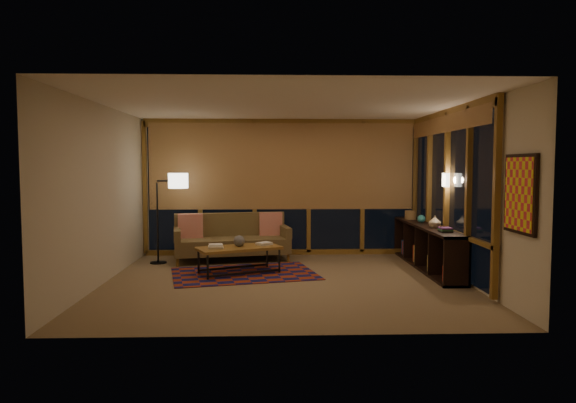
{
  "coord_description": "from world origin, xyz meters",
  "views": [
    {
      "loc": [
        -0.21,
        -7.77,
        1.78
      ],
      "look_at": [
        0.05,
        0.21,
        1.22
      ],
      "focal_mm": 32.0,
      "sensor_mm": 36.0,
      "label": 1
    }
  ],
  "objects_px": {
    "coffee_table": "(239,260)",
    "bookshelf": "(426,246)",
    "floor_lamp": "(157,218)",
    "sofa": "(232,238)"
  },
  "relations": [
    {
      "from": "sofa",
      "to": "floor_lamp",
      "type": "height_order",
      "value": "floor_lamp"
    },
    {
      "from": "sofa",
      "to": "coffee_table",
      "type": "xyz_separation_m",
      "value": [
        0.21,
        -1.16,
        -0.21
      ]
    },
    {
      "from": "coffee_table",
      "to": "bookshelf",
      "type": "xyz_separation_m",
      "value": [
        3.23,
        0.37,
        0.15
      ]
    },
    {
      "from": "coffee_table",
      "to": "bookshelf",
      "type": "distance_m",
      "value": 3.26
    },
    {
      "from": "floor_lamp",
      "to": "bookshelf",
      "type": "bearing_deg",
      "value": -24.0
    },
    {
      "from": "sofa",
      "to": "floor_lamp",
      "type": "xyz_separation_m",
      "value": [
        -1.33,
        -0.2,
        0.4
      ]
    },
    {
      "from": "sofa",
      "to": "coffee_table",
      "type": "distance_m",
      "value": 1.2
    },
    {
      "from": "coffee_table",
      "to": "floor_lamp",
      "type": "xyz_separation_m",
      "value": [
        -1.54,
        0.96,
        0.6
      ]
    },
    {
      "from": "sofa",
      "to": "bookshelf",
      "type": "bearing_deg",
      "value": -23.47
    },
    {
      "from": "sofa",
      "to": "coffee_table",
      "type": "bearing_deg",
      "value": -90.4
    }
  ]
}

